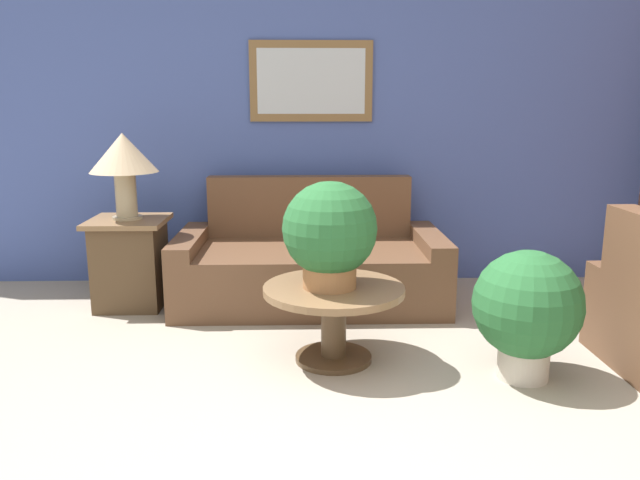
{
  "coord_description": "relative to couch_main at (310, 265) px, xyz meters",
  "views": [
    {
      "loc": [
        -0.14,
        -2.12,
        1.45
      ],
      "look_at": [
        -0.03,
        1.89,
        0.57
      ],
      "focal_mm": 35.0,
      "sensor_mm": 36.0,
      "label": 1
    }
  ],
  "objects": [
    {
      "name": "wall_back",
      "position": [
        0.09,
        0.6,
        1.03
      ],
      "size": [
        7.31,
        0.09,
        2.6
      ],
      "color": "#42569E",
      "rests_on": "ground_plane"
    },
    {
      "name": "couch_main",
      "position": [
        0.0,
        0.0,
        0.0
      ],
      "size": [
        1.94,
        0.99,
        0.89
      ],
      "color": "brown",
      "rests_on": "ground_plane"
    },
    {
      "name": "coffee_table",
      "position": [
        0.12,
        -1.13,
        0.05
      ],
      "size": [
        0.8,
        0.8,
        0.44
      ],
      "color": "#4C3823",
      "rests_on": "ground_plane"
    },
    {
      "name": "side_table",
      "position": [
        -1.3,
        -0.09,
        0.05
      ],
      "size": [
        0.54,
        0.54,
        0.65
      ],
      "color": "#4C3823",
      "rests_on": "ground_plane"
    },
    {
      "name": "table_lamp",
      "position": [
        -1.3,
        -0.09,
        0.8
      ],
      "size": [
        0.47,
        0.47,
        0.61
      ],
      "color": "tan",
      "rests_on": "side_table"
    },
    {
      "name": "potted_plant_on_table",
      "position": [
        0.1,
        -1.14,
        0.48
      ],
      "size": [
        0.53,
        0.53,
        0.6
      ],
      "color": "#9E6B42",
      "rests_on": "coffee_table"
    },
    {
      "name": "potted_plant_floor",
      "position": [
        1.13,
        -1.39,
        0.12
      ],
      "size": [
        0.58,
        0.58,
        0.7
      ],
      "color": "beige",
      "rests_on": "ground_plane"
    }
  ]
}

